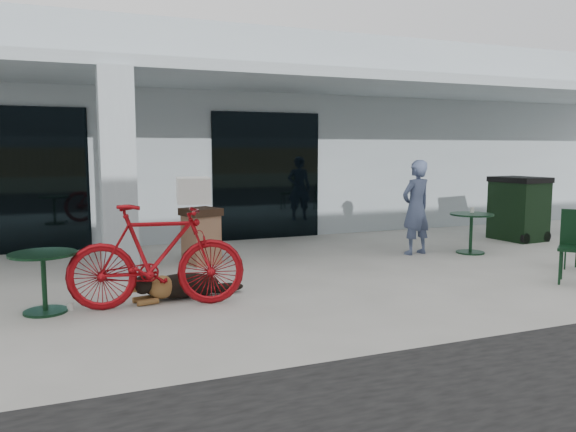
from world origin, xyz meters
name	(u,v)px	position (x,y,z in m)	size (l,w,h in m)	color
ground	(265,305)	(0.00, 0.00, 0.00)	(80.00, 80.00, 0.00)	beige
building	(155,137)	(0.00, 8.50, 2.25)	(22.00, 7.00, 4.50)	#A6B5BC
storefront_glass_left	(8,181)	(-3.20, 4.98, 1.35)	(2.80, 0.06, 2.70)	black
storefront_glass_right	(267,176)	(1.80, 4.98, 1.35)	(2.40, 0.06, 2.70)	black
column	(118,174)	(-1.50, 2.30, 1.56)	(0.50, 0.50, 3.12)	#A6B5BC
overhang	(196,76)	(0.00, 3.60, 3.21)	(22.00, 2.80, 0.18)	#A6B5BC
bicycle	(157,256)	(-1.24, 0.40, 0.64)	(0.60, 2.11, 1.27)	maroon
laundry_basket	(193,190)	(-0.80, 0.33, 1.43)	(0.52, 0.39, 0.31)	white
dog	(182,284)	(-0.89, 0.70, 0.19)	(1.12, 0.37, 0.37)	black
cup_near_dog	(70,306)	(-2.24, 0.66, 0.05)	(0.08, 0.08, 0.10)	white
cafe_table_near	(44,283)	(-2.52, 0.66, 0.36)	(0.77, 0.77, 0.72)	#11321C
cafe_table_far	(471,233)	(4.72, 1.90, 0.37)	(0.79, 0.79, 0.74)	#11321C
person	(416,207)	(3.71, 2.20, 0.87)	(0.63, 0.41, 1.73)	#465477
cup_on_table	(472,210)	(4.84, 2.03, 0.79)	(0.07, 0.07, 0.10)	white
trash_receptacle	(201,236)	(-0.15, 2.80, 0.47)	(0.55, 0.55, 0.94)	#8A6248
wheeled_bin	(518,208)	(6.71, 2.80, 0.67)	(0.83, 1.05, 1.34)	black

